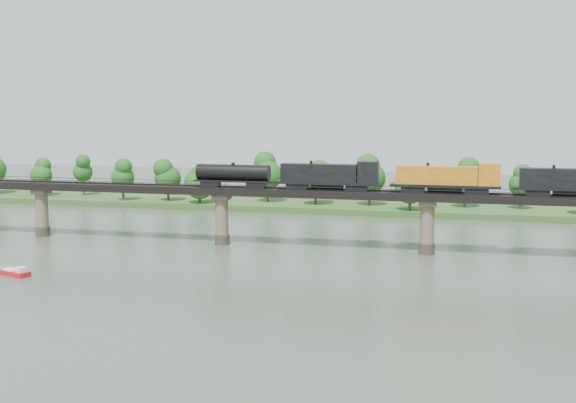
# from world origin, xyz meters

# --- Properties ---
(ground) EXTENTS (400.00, 400.00, 0.00)m
(ground) POSITION_xyz_m (0.00, 0.00, 0.00)
(ground) COLOR #374436
(ground) RESTS_ON ground
(far_bank) EXTENTS (300.00, 24.00, 1.60)m
(far_bank) POSITION_xyz_m (0.00, 85.00, 0.80)
(far_bank) COLOR #2B5020
(far_bank) RESTS_ON ground
(bridge) EXTENTS (236.00, 30.00, 11.50)m
(bridge) POSITION_xyz_m (0.00, 30.00, 5.46)
(bridge) COLOR #473A2D
(bridge) RESTS_ON ground
(bridge_superstructure) EXTENTS (220.00, 4.90, 0.75)m
(bridge_superstructure) POSITION_xyz_m (0.00, 30.00, 11.79)
(bridge_superstructure) COLOR black
(bridge_superstructure) RESTS_ON bridge
(far_treeline) EXTENTS (289.06, 17.54, 13.60)m
(far_treeline) POSITION_xyz_m (-8.21, 80.52, 8.83)
(far_treeline) COLOR #382619
(far_treeline) RESTS_ON far_bank
(freight_train) EXTENTS (80.02, 3.12, 5.51)m
(freight_train) POSITION_xyz_m (35.87, 30.00, 14.13)
(freight_train) COLOR black
(freight_train) RESTS_ON bridge
(motorboat) EXTENTS (6.07, 3.86, 1.60)m
(motorboat) POSITION_xyz_m (-23.90, -3.47, 0.55)
(motorboat) COLOR red
(motorboat) RESTS_ON ground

